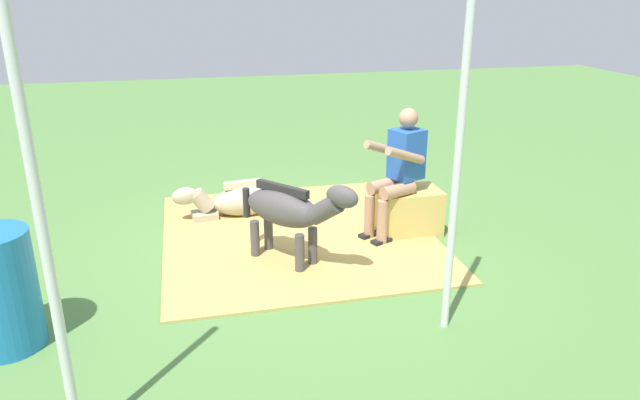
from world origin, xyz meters
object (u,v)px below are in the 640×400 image
at_px(tent_pole_right, 45,248).
at_px(person_seated, 398,168).
at_px(pony_standing, 290,210).
at_px(pony_lying, 242,200).
at_px(tent_pole_left, 457,173).
at_px(hay_bale, 408,211).
at_px(soda_bottle, 434,204).

bearing_deg(tent_pole_right, person_seated, -139.19).
bearing_deg(pony_standing, pony_lying, -76.97).
distance_m(person_seated, tent_pole_left, 1.88).
relative_size(pony_standing, tent_pole_left, 0.44).
bearing_deg(person_seated, hay_bale, -163.75).
bearing_deg(person_seated, tent_pole_right, 40.81).
height_order(person_seated, pony_lying, person_seated).
bearing_deg(tent_pole_right, tent_pole_left, -165.30).
bearing_deg(hay_bale, person_seated, 16.25).
relative_size(hay_bale, pony_lying, 0.49).
relative_size(pony_standing, tent_pole_right, 0.44).
relative_size(hay_bale, pony_standing, 0.59).
height_order(hay_bale, pony_lying, hay_bale).
relative_size(hay_bale, tent_pole_left, 0.26).
height_order(tent_pole_left, tent_pole_right, same).
distance_m(pony_lying, tent_pole_left, 3.22).
xyz_separation_m(pony_lying, tent_pole_left, (-1.30, 2.75, 1.08)).
xyz_separation_m(pony_lying, tent_pole_right, (1.33, 3.44, 1.08)).
xyz_separation_m(tent_pole_left, tent_pole_right, (2.63, 0.69, 0.00)).
bearing_deg(pony_lying, hay_bale, 151.71).
bearing_deg(soda_bottle, pony_standing, 24.67).
xyz_separation_m(hay_bale, pony_lying, (1.69, -0.91, -0.05)).
bearing_deg(pony_standing, person_seated, -161.01).
xyz_separation_m(person_seated, tent_pole_right, (2.87, 2.48, 0.51)).
relative_size(hay_bale, soda_bottle, 2.31).
bearing_deg(tent_pole_left, pony_lying, -64.72).
distance_m(soda_bottle, tent_pole_left, 2.65).
distance_m(hay_bale, pony_standing, 1.48).
relative_size(person_seated, pony_standing, 1.22).
relative_size(soda_bottle, tent_pole_left, 0.11).
height_order(pony_standing, pony_lying, pony_standing).
height_order(hay_bale, tent_pole_left, tent_pole_left).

